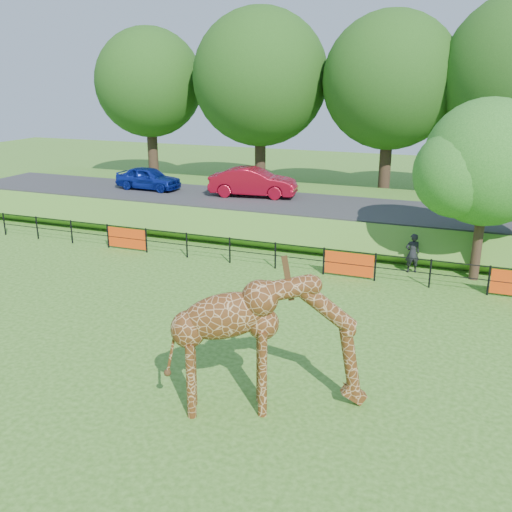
% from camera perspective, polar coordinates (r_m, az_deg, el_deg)
% --- Properties ---
extents(ground, '(90.00, 90.00, 0.00)m').
position_cam_1_polar(ground, '(16.32, -7.61, -9.76)').
color(ground, '#336318').
rests_on(ground, ground).
extents(giraffe, '(4.58, 2.72, 3.32)m').
position_cam_1_polar(giraffe, '(13.07, 1.20, -8.76)').
color(giraffe, '#542D11').
rests_on(giraffe, ground).
extents(perimeter_fence, '(28.07, 0.10, 1.10)m').
position_cam_1_polar(perimeter_fence, '(22.89, 1.94, 0.05)').
color(perimeter_fence, black).
rests_on(perimeter_fence, ground).
extents(embankment, '(40.00, 9.00, 1.30)m').
position_cam_1_polar(embankment, '(29.80, 6.77, 4.31)').
color(embankment, '#336318').
rests_on(embankment, ground).
extents(road, '(40.00, 5.00, 0.12)m').
position_cam_1_polar(road, '(28.23, 6.04, 5.06)').
color(road, '#313134').
rests_on(road, embankment).
extents(car_blue, '(3.73, 1.63, 1.25)m').
position_cam_1_polar(car_blue, '(32.23, -10.72, 7.67)').
color(car_blue, '#142BA9').
rests_on(car_blue, road).
extents(car_red, '(4.68, 2.20, 1.48)m').
position_cam_1_polar(car_red, '(29.80, -0.29, 7.40)').
color(car_red, '#A20B20').
rests_on(car_red, road).
extents(visitor, '(0.68, 0.58, 1.58)m').
position_cam_1_polar(visitor, '(23.21, 15.38, 0.28)').
color(visitor, black).
rests_on(visitor, ground).
extents(tree_east, '(5.40, 4.71, 6.76)m').
position_cam_1_polar(tree_east, '(22.46, 22.33, 8.19)').
color(tree_east, black).
rests_on(tree_east, ground).
extents(bg_tree_line, '(37.30, 8.80, 11.82)m').
position_cam_1_polar(bg_tree_line, '(35.00, 13.15, 16.77)').
color(bg_tree_line, black).
rests_on(bg_tree_line, ground).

